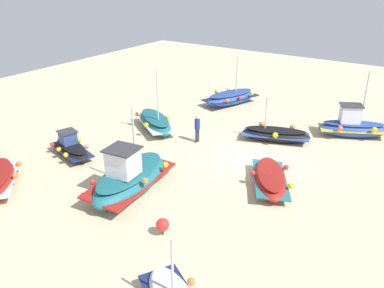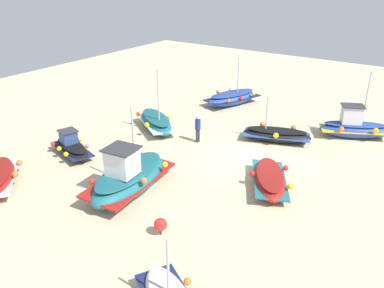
# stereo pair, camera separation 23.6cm
# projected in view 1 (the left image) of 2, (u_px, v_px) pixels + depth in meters

# --- Properties ---
(ground_plane) EXTENTS (52.96, 52.96, 0.00)m
(ground_plane) POSITION_uv_depth(u_px,v_px,m) (253.00, 158.00, 21.60)
(ground_plane) COLOR beige
(fishing_boat_0) EXTENTS (4.13, 3.16, 0.81)m
(fishing_boat_0) POSITION_uv_depth(u_px,v_px,m) (270.00, 178.00, 18.77)
(fishing_boat_0) COLOR maroon
(fishing_boat_0) RESTS_ON ground_plane
(fishing_boat_1) EXTENTS (5.19, 2.61, 4.01)m
(fishing_boat_1) POSITION_uv_depth(u_px,v_px,m) (130.00, 177.00, 18.15)
(fishing_boat_1) COLOR #1E6670
(fishing_boat_1) RESTS_ON ground_plane
(fishing_boat_2) EXTENTS (3.54, 4.28, 3.96)m
(fishing_boat_2) POSITION_uv_depth(u_px,v_px,m) (155.00, 122.00, 25.16)
(fishing_boat_2) COLOR #1E6670
(fishing_boat_2) RESTS_ON ground_plane
(fishing_boat_3) EXTENTS (3.04, 4.27, 4.04)m
(fishing_boat_3) POSITION_uv_depth(u_px,v_px,m) (353.00, 126.00, 24.10)
(fishing_boat_3) COLOR #2D4C9E
(fishing_boat_3) RESTS_ON ground_plane
(fishing_boat_4) EXTENTS (2.09, 3.43, 1.38)m
(fishing_boat_4) POSITION_uv_depth(u_px,v_px,m) (71.00, 148.00, 21.74)
(fishing_boat_4) COLOR black
(fishing_boat_4) RESTS_ON ground_plane
(fishing_boat_5) EXTENTS (4.67, 3.14, 3.49)m
(fishing_boat_5) POSITION_uv_depth(u_px,v_px,m) (231.00, 98.00, 29.78)
(fishing_boat_5) COLOR #2D4C9E
(fishing_boat_5) RESTS_ON ground_plane
(fishing_boat_8) EXTENTS (2.55, 4.16, 2.66)m
(fishing_boat_8) POSITION_uv_depth(u_px,v_px,m) (276.00, 134.00, 23.58)
(fishing_boat_8) COLOR black
(fishing_boat_8) RESTS_ON ground_plane
(person_walking) EXTENTS (0.32, 0.32, 1.62)m
(person_walking) POSITION_uv_depth(u_px,v_px,m) (197.00, 127.00, 23.23)
(person_walking) COLOR #2D2D38
(person_walking) RESTS_ON ground_plane
(mooring_buoy_0) EXTENTS (0.52, 0.52, 0.72)m
(mooring_buoy_0) POSITION_uv_depth(u_px,v_px,m) (163.00, 225.00, 15.33)
(mooring_buoy_0) COLOR #3F3F42
(mooring_buoy_0) RESTS_ON ground_plane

